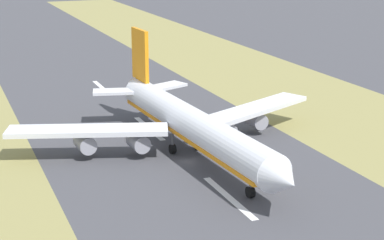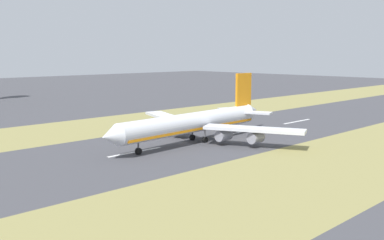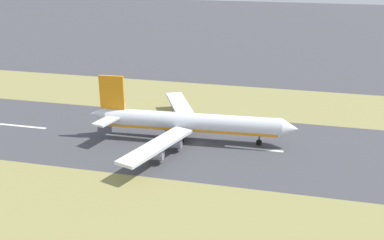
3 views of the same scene
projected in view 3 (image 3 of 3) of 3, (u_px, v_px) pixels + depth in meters
ground_plane at (198, 143)px, 141.92m from camera, size 800.00×800.00×0.00m
grass_median_west at (223, 99)px, 182.75m from camera, size 40.00×600.00×0.01m
grass_median_east at (155, 223)px, 101.09m from camera, size 40.00×600.00×0.01m
centreline_dash_near at (23, 126)px, 155.46m from camera, size 1.20×18.00×0.01m
centreline_dash_mid at (131, 137)px, 146.80m from camera, size 1.20×18.00×0.01m
centreline_dash_far at (254, 149)px, 138.13m from camera, size 1.20×18.00×0.01m
airplane_main_jet at (186, 123)px, 142.23m from camera, size 64.02×67.21×20.20m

